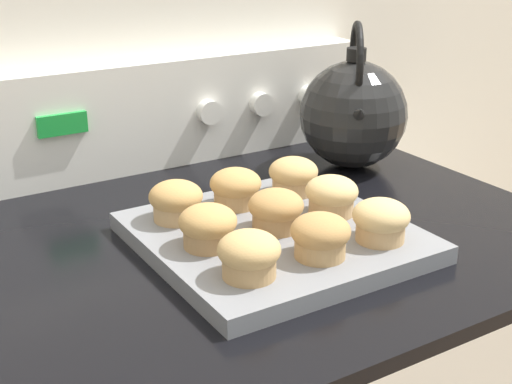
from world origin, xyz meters
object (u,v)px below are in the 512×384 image
muffin_r1_c1 (276,210)px  muffin_r1_c2 (332,195)px  muffin_pan (275,237)px  muffin_r2_c1 (236,187)px  muffin_r2_c0 (176,201)px  muffin_r1_c0 (208,226)px  muffin_r0_c0 (249,255)px  muffin_r0_c2 (381,220)px  tea_kettle (354,113)px  muffin_r0_c1 (320,236)px  muffin_r2_c2 (293,176)px

muffin_r1_c1 → muffin_r1_c2: (0.09, 0.00, 0.00)m
muffin_pan → muffin_r2_c1: bearing=91.5°
muffin_r2_c1 → muffin_pan: bearing=-88.5°
muffin_r2_c0 → muffin_r1_c0: bearing=-91.9°
muffin_r0_c0 → muffin_r0_c2: same height
tea_kettle → muffin_pan: bearing=-145.4°
muffin_r1_c2 → muffin_r0_c2: bearing=-89.6°
muffin_pan → muffin_r2_c1: muffin_r2_c1 is taller
muffin_r0_c2 → muffin_pan: bearing=133.7°
muffin_r0_c0 → muffin_r2_c0: bearing=89.6°
muffin_r0_c1 → muffin_r2_c0: bearing=116.8°
muffin_r1_c2 → muffin_r2_c1: (-0.09, 0.09, 0.00)m
muffin_r0_c1 → tea_kettle: 0.39m
muffin_r0_c0 → muffin_r1_c2: (0.18, 0.09, 0.00)m
muffin_r0_c0 → muffin_r2_c0: (0.00, 0.18, 0.00)m
muffin_r0_c1 → tea_kettle: size_ratio=0.29×
muffin_r2_c0 → muffin_pan: bearing=-45.2°
muffin_r2_c2 → tea_kettle: tea_kettle is taller
muffin_r2_c0 → muffin_r0_c0: bearing=-90.4°
muffin_r1_c1 → muffin_r0_c0: bearing=-136.2°
muffin_r0_c0 → muffin_r1_c2: size_ratio=1.00×
muffin_r1_c0 → muffin_r0_c1: bearing=-43.6°
muffin_r1_c0 → muffin_r1_c2: same height
muffin_r2_c1 → muffin_r0_c0: bearing=-116.1°
muffin_r1_c0 → muffin_r2_c0: size_ratio=1.00×
muffin_r0_c2 → muffin_r2_c0: (-0.18, 0.18, 0.00)m
muffin_r0_c1 → muffin_r1_c2: size_ratio=1.00×
muffin_pan → muffin_r2_c0: (-0.09, 0.09, 0.04)m
muffin_r0_c1 → muffin_r1_c0: size_ratio=1.00×
muffin_r2_c1 → muffin_r2_c2: same height
muffin_r2_c1 → tea_kettle: (0.27, 0.10, 0.04)m
muffin_r2_c0 → muffin_r2_c1: size_ratio=1.00×
muffin_r2_c0 → muffin_r1_c1: bearing=-45.3°
muffin_r0_c0 → muffin_r1_c1: size_ratio=1.00×
muffin_r0_c0 → muffin_r1_c0: 0.09m
muffin_r1_c0 → tea_kettle: tea_kettle is taller
muffin_pan → tea_kettle: 0.34m
muffin_r0_c1 → muffin_pan: bearing=91.1°
muffin_r1_c2 → muffin_r0_c0: bearing=-153.0°
muffin_r2_c2 → muffin_r0_c0: bearing=-135.2°
muffin_pan → muffin_r0_c2: muffin_r0_c2 is taller
muffin_pan → muffin_r2_c0: 0.13m
muffin_r0_c2 → muffin_r2_c1: bearing=116.3°
muffin_r1_c1 → muffin_r1_c2: same height
muffin_r2_c0 → tea_kettle: size_ratio=0.29×
muffin_r0_c2 → muffin_r1_c2: bearing=90.4°
muffin_r1_c0 → muffin_r2_c1: bearing=45.5°
muffin_r2_c2 → muffin_r2_c0: bearing=179.7°
muffin_r0_c2 → muffin_r2_c1: same height
muffin_r0_c0 → muffin_r2_c1: 0.20m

